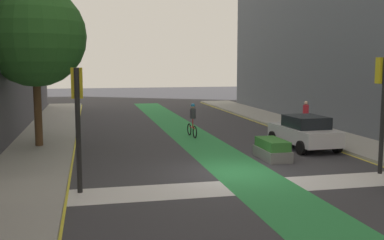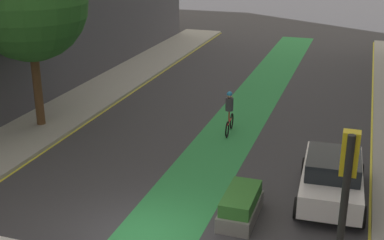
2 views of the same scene
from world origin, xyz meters
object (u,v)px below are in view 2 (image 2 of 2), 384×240
(street_tree_near, at_px, (29,3))
(cyclist_in_lane, at_px, (229,112))
(median_planter, at_px, (241,206))
(traffic_signal_near_right, at_px, (346,190))
(car_white_right_far, at_px, (332,176))

(street_tree_near, bearing_deg, cyclist_in_lane, 12.84)
(street_tree_near, xyz_separation_m, median_planter, (9.90, -4.66, -4.87))
(cyclist_in_lane, xyz_separation_m, median_planter, (2.02, -6.45, -0.57))
(traffic_signal_near_right, distance_m, median_planter, 5.01)
(cyclist_in_lane, distance_m, street_tree_near, 9.16)
(car_white_right_far, distance_m, median_planter, 3.17)
(car_white_right_far, bearing_deg, median_planter, -140.66)
(median_planter, bearing_deg, car_white_right_far, 39.34)
(cyclist_in_lane, bearing_deg, traffic_signal_near_right, -63.00)
(traffic_signal_near_right, height_order, street_tree_near, street_tree_near)
(traffic_signal_near_right, height_order, car_white_right_far, traffic_signal_near_right)
(cyclist_in_lane, height_order, median_planter, cyclist_in_lane)
(car_white_right_far, height_order, cyclist_in_lane, cyclist_in_lane)
(traffic_signal_near_right, xyz_separation_m, street_tree_near, (-12.79, 7.84, 2.29))
(car_white_right_far, xyz_separation_m, median_planter, (-2.43, -1.99, -0.40))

